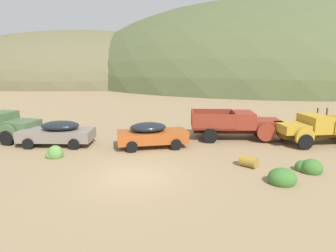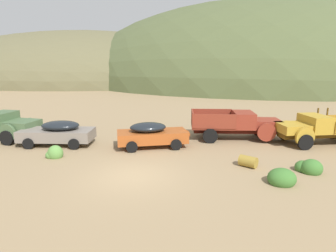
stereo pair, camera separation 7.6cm
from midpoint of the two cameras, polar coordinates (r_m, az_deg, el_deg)
name	(u,v)px [view 1 (the left image)]	position (r m, az deg, el deg)	size (l,w,h in m)	color
ground_plane	(133,176)	(13.67, -7.15, -9.86)	(300.00, 300.00, 0.00)	#937A56
hill_far_left	(85,81)	(85.18, -16.22, 8.65)	(89.62, 59.98, 26.71)	brown
hill_far_right	(251,81)	(85.83, 16.18, 8.68)	(95.00, 88.50, 40.90)	#4C5633
truck_weathered_green	(0,125)	(22.58, -30.46, 0.12)	(6.53, 3.27, 1.89)	#232B1B
car_primer_gray	(55,133)	(19.59, -21.73, -1.23)	(4.86, 2.18, 1.57)	slate
car_oxide_orange	(154,134)	(17.82, -2.86, -1.65)	(4.79, 2.77, 1.57)	#A34C1E
truck_rust_red	(240,124)	(20.24, 14.03, 0.34)	(5.98, 2.59, 1.91)	#42140D
truck_mustard	(315,129)	(20.75, 27.12, -0.47)	(6.10, 3.38, 2.16)	#593D12
oil_drum_tipped	(248,161)	(15.18, 15.55, -6.78)	(1.03, 0.96, 0.57)	olive
bush_between_trucks	(282,178)	(13.66, 21.52, -9.66)	(1.23, 1.11, 0.90)	#3D702D
bush_back_edge	(309,168)	(15.53, 26.11, -7.44)	(1.20, 1.06, 0.87)	#3D702D
bush_lone_scrub	(55,154)	(17.23, -21.76, -5.18)	(0.98, 0.88, 0.91)	#5B8E42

